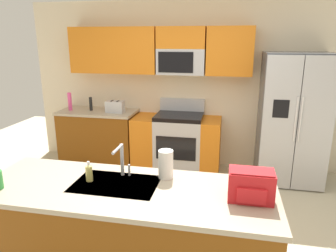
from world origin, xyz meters
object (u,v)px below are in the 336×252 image
Objects in this scene: toaster at (115,107)px; paper_towel_roll at (166,164)px; pepper_mill at (91,104)px; backpack at (251,185)px; range_oven at (177,142)px; refrigerator at (292,119)px; bottle_pink at (70,101)px; soap_dispenser at (89,173)px; sink_faucet at (122,158)px.

paper_towel_roll is (1.28, -2.20, 0.03)m from toaster.
backpack reaches higher than pepper_mill.
range_oven is 4.25× the size of backpack.
pepper_mill is at bearing 178.71° from refrigerator.
bottle_pink is 3.01m from paper_towel_roll.
soap_dispenser is 0.63m from paper_towel_roll.
soap_dispenser is 0.53× the size of backpack.
paper_towel_roll is at bearing -52.71° from pepper_mill.
backpack is at bearing -10.33° from sink_faucet.
refrigerator is 7.71× the size of paper_towel_roll.
paper_towel_roll is at bearing -46.99° from bottle_pink.
sink_faucet is at bearing 169.67° from backpack.
bottle_pink is 2.79m from soap_dispenser.
backpack is at bearing -106.11° from refrigerator.
sink_faucet is at bearing -91.77° from range_oven.
soap_dispenser is at bearing -65.49° from pepper_mill.
sink_faucet reaches higher than pepper_mill.
paper_towel_roll is (0.37, 0.05, -0.05)m from sink_faucet.
bottle_pink is (-3.43, 0.02, 0.12)m from refrigerator.
toaster reaches higher than soap_dispenser.
bottle_pink is 0.90× the size of backpack.
toaster is 3.13m from backpack.
refrigerator is 10.88× the size of soap_dispenser.
backpack is (2.39, -2.49, 0.01)m from pepper_mill.
refrigerator is 2.52m from backpack.
refrigerator reaches higher than toaster.
range_oven is 2.74m from backpack.
backpack is at bearing -51.31° from toaster.
range_oven is 1.13m from toaster.
sink_faucet is 0.37m from paper_towel_roll.
refrigerator is 3.09m from soap_dispenser.
refrigerator is 5.78× the size of backpack.
bottle_pink is at bearing 126.80° from sink_faucet.
refrigerator is 6.61× the size of toaster.
pepper_mill is at bearing 173.42° from toaster.
sink_faucet is at bearing -67.94° from toaster.
range_oven is 1.53m from pepper_mill.
soap_dispenser is at bearing -150.14° from sink_faucet.
sink_faucet is (-1.74, -2.23, 0.14)m from refrigerator.
backpack is at bearing -41.84° from bottle_pink.
paper_towel_roll reaches higher than soap_dispenser.
sink_faucet is (-0.07, -2.30, 0.62)m from range_oven.
sink_faucet reaches higher than soap_dispenser.
range_oven reaches higher than toaster.
paper_towel_roll reaches higher than range_oven.
refrigerator is 6.43× the size of bottle_pink.
toaster is at bearing 105.86° from soap_dispenser.
paper_towel_roll is at bearing -59.81° from toaster.
toaster is 2.55m from paper_towel_roll.
refrigerator is 2.84m from sink_faucet.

